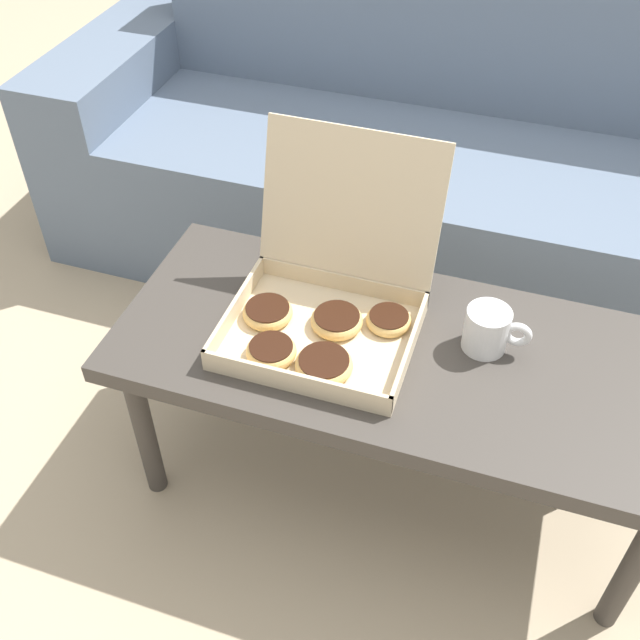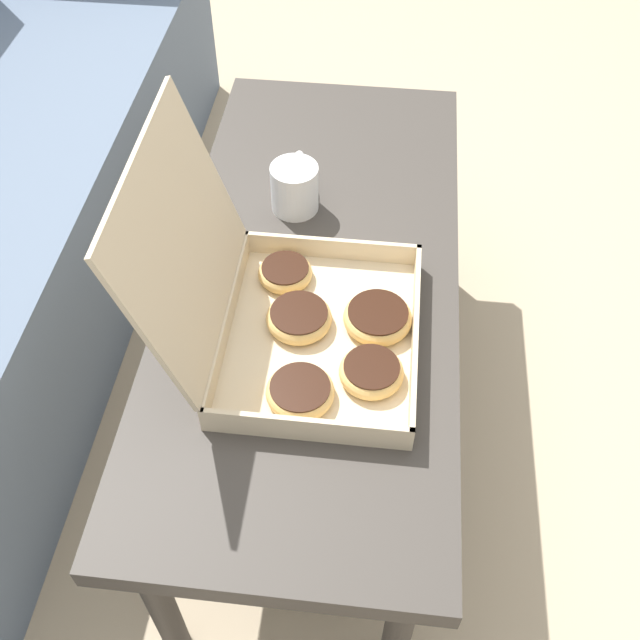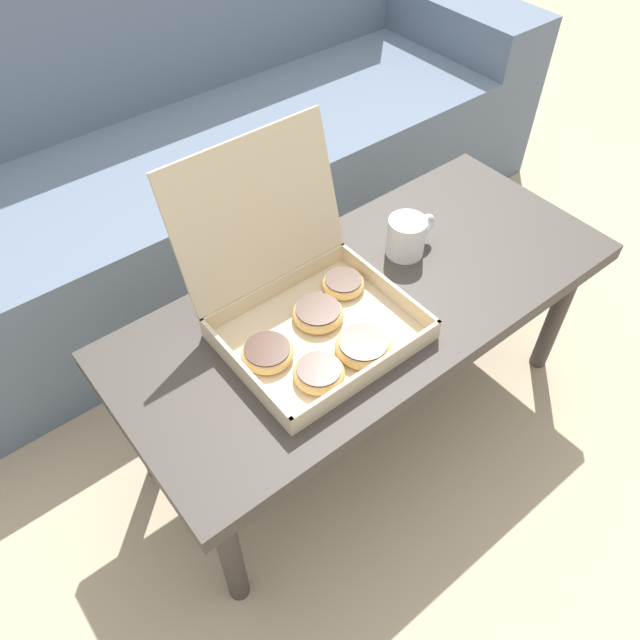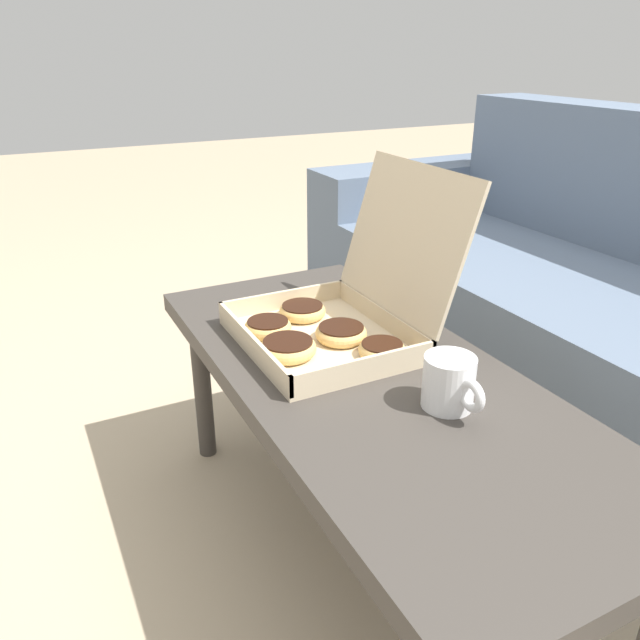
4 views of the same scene
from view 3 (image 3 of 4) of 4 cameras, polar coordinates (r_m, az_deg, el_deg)
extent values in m
plane|color=tan|center=(1.72, 1.41, -6.17)|extent=(12.00, 12.00, 0.00)
cube|color=slate|center=(1.94, -10.49, 9.51)|extent=(1.94, 0.55, 0.43)
cube|color=slate|center=(2.13, -16.79, 18.47)|extent=(1.94, 0.20, 0.83)
cube|color=slate|center=(2.55, 10.72, 21.37)|extent=(0.24, 0.75, 0.58)
cube|color=#3D3833|center=(1.34, 4.56, 1.71)|extent=(1.13, 0.49, 0.04)
cylinder|color=#3D3833|center=(1.29, -8.24, -20.32)|extent=(0.04, 0.04, 0.40)
cylinder|color=#3D3833|center=(1.73, 20.84, 0.54)|extent=(0.04, 0.04, 0.40)
cylinder|color=#3D3833|center=(1.46, -16.15, -9.22)|extent=(0.04, 0.04, 0.40)
cylinder|color=#3D3833|center=(1.87, 12.05, 7.03)|extent=(0.04, 0.04, 0.40)
cube|color=beige|center=(1.24, 0.00, -1.43)|extent=(0.37, 0.30, 0.01)
cube|color=beige|center=(1.15, 4.54, -4.90)|extent=(0.37, 0.01, 0.04)
cube|color=beige|center=(1.31, -4.00, 3.06)|extent=(0.37, 0.01, 0.04)
cube|color=beige|center=(1.16, -6.95, -4.78)|extent=(0.01, 0.30, 0.04)
cube|color=beige|center=(1.31, 6.15, 2.97)|extent=(0.01, 0.30, 0.04)
cube|color=beige|center=(1.23, -5.71, 9.75)|extent=(0.37, 0.09, 0.29)
torus|color=#E0B266|center=(1.26, -0.19, 0.58)|extent=(0.10, 0.10, 0.03)
cylinder|color=black|center=(1.25, -0.19, 0.85)|extent=(0.09, 0.09, 0.01)
torus|color=#E0B266|center=(1.20, 3.96, -2.45)|extent=(0.11, 0.11, 0.03)
cylinder|color=black|center=(1.19, 3.98, -2.17)|extent=(0.10, 0.10, 0.01)
torus|color=#E0B266|center=(1.19, -4.84, -3.02)|extent=(0.10, 0.10, 0.03)
cylinder|color=black|center=(1.19, -4.86, -2.77)|extent=(0.09, 0.09, 0.01)
torus|color=#E0B266|center=(1.16, -0.09, -4.90)|extent=(0.10, 0.10, 0.03)
cylinder|color=black|center=(1.15, -0.09, -4.63)|extent=(0.08, 0.08, 0.01)
torus|color=#E0B266|center=(1.32, 2.14, 3.33)|extent=(0.09, 0.09, 0.03)
cylinder|color=black|center=(1.32, 2.15, 3.58)|extent=(0.08, 0.08, 0.01)
cylinder|color=white|center=(1.41, 7.87, 7.53)|extent=(0.09, 0.09, 0.09)
torus|color=white|center=(1.44, 9.57, 8.56)|extent=(0.06, 0.02, 0.06)
camera|label=1|loc=(0.92, 83.95, 15.76)|focal=42.00mm
camera|label=2|loc=(0.60, -67.25, 19.85)|focal=42.00mm
camera|label=4|loc=(1.57, 48.26, 18.93)|focal=35.00mm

